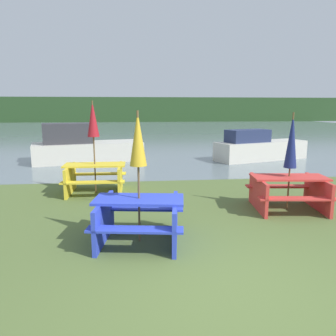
# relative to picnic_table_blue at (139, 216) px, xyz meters

# --- Properties ---
(ground_plane) EXTENTS (60.00, 60.00, 0.00)m
(ground_plane) POSITION_rel_picnic_table_blue_xyz_m (1.08, -1.68, -0.46)
(ground_plane) COLOR #516633
(water) EXTENTS (60.00, 50.00, 0.00)m
(water) POSITION_rel_picnic_table_blue_xyz_m (1.08, 29.72, -0.46)
(water) COLOR slate
(water) RESTS_ON ground_plane
(far_treeline) EXTENTS (80.00, 1.60, 4.00)m
(far_treeline) POSITION_rel_picnic_table_blue_xyz_m (1.08, 49.72, 1.54)
(far_treeline) COLOR #284723
(far_treeline) RESTS_ON water
(picnic_table_blue) EXTENTS (1.70, 1.59, 0.77)m
(picnic_table_blue) POSITION_rel_picnic_table_blue_xyz_m (0.00, 0.00, 0.00)
(picnic_table_blue) COLOR blue
(picnic_table_blue) RESTS_ON ground_plane
(picnic_table_red) EXTENTS (1.78, 1.55, 0.77)m
(picnic_table_red) POSITION_rel_picnic_table_blue_xyz_m (3.40, 1.46, 0.00)
(picnic_table_red) COLOR red
(picnic_table_red) RESTS_ON ground_plane
(picnic_table_yellow) EXTENTS (1.64, 1.40, 0.80)m
(picnic_table_yellow) POSITION_rel_picnic_table_blue_xyz_m (-1.12, 3.46, 0.01)
(picnic_table_yellow) COLOR yellow
(picnic_table_yellow) RESTS_ON ground_plane
(umbrella_gold) EXTENTS (0.29, 0.29, 2.25)m
(umbrella_gold) POSITION_rel_picnic_table_blue_xyz_m (0.00, -0.00, 1.31)
(umbrella_gold) COLOR brown
(umbrella_gold) RESTS_ON ground_plane
(umbrella_navy) EXTENTS (0.28, 0.28, 2.19)m
(umbrella_navy) POSITION_rel_picnic_table_blue_xyz_m (3.40, 1.46, 1.11)
(umbrella_navy) COLOR brown
(umbrella_navy) RESTS_ON ground_plane
(umbrella_crimson) EXTENTS (0.31, 0.31, 2.47)m
(umbrella_crimson) POSITION_rel_picnic_table_blue_xyz_m (-1.12, 3.46, 1.52)
(umbrella_crimson) COLOR brown
(umbrella_crimson) RESTS_ON ground_plane
(boat) EXTENTS (4.84, 2.79, 1.65)m
(boat) POSITION_rel_picnic_table_blue_xyz_m (-2.20, 8.97, 0.15)
(boat) COLOR beige
(boat) RESTS_ON water
(boat_second) EXTENTS (4.45, 2.54, 1.36)m
(boat_second) POSITION_rel_picnic_table_blue_xyz_m (5.50, 8.57, 0.07)
(boat_second) COLOR beige
(boat_second) RESTS_ON water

